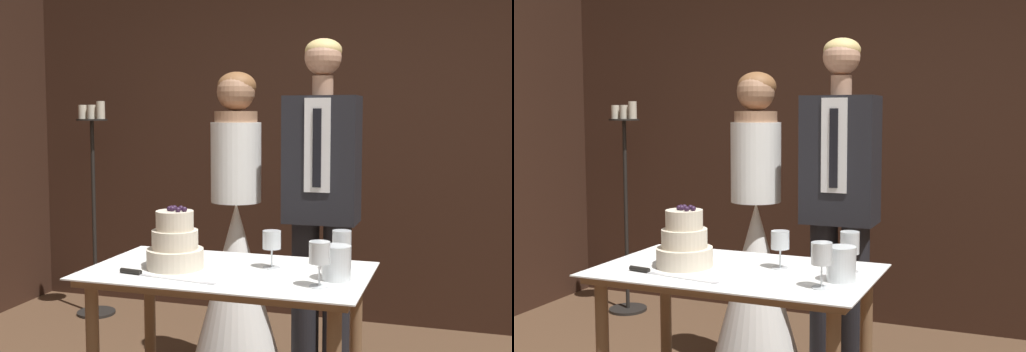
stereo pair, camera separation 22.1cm
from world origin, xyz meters
TOP-DOWN VIEW (x-y plane):
  - wall_back at (0.00, 2.31)m, footprint 5.25×0.12m
  - cake_table at (-0.21, 0.32)m, footprint 1.21×0.70m
  - tiered_cake at (-0.45, 0.28)m, footprint 0.25×0.25m
  - cake_knife at (-0.49, 0.12)m, footprint 0.45×0.08m
  - wine_glass_near at (-0.04, 0.41)m, footprint 0.08×0.08m
  - wine_glass_middle at (0.25, 0.45)m, footprint 0.08×0.08m
  - wine_glass_far at (0.22, 0.17)m, footprint 0.08×0.08m
  - hurricane_candle at (0.26, 0.30)m, footprint 0.12×0.12m
  - bride at (-0.46, 1.10)m, footprint 0.54×0.54m
  - groom at (0.03, 1.10)m, footprint 0.39×0.25m
  - candle_stand at (-1.81, 1.82)m, footprint 0.28×0.28m

SIDE VIEW (x-z plane):
  - bride at x=-0.46m, z-range -0.22..1.48m
  - cake_table at x=-0.21m, z-range 0.29..1.08m
  - candle_stand at x=-1.81m, z-range -0.01..1.55m
  - cake_knife at x=-0.49m, z-range 0.80..0.82m
  - hurricane_candle at x=0.26m, z-range 0.80..0.94m
  - tiered_cake at x=-0.45m, z-range 0.77..1.04m
  - wine_glass_middle at x=0.25m, z-range 0.83..1.00m
  - wine_glass_near at x=-0.04m, z-range 0.84..1.00m
  - wine_glass_far at x=0.22m, z-range 0.84..1.02m
  - groom at x=0.03m, z-range 0.09..1.95m
  - wall_back at x=0.00m, z-range 0.00..2.60m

